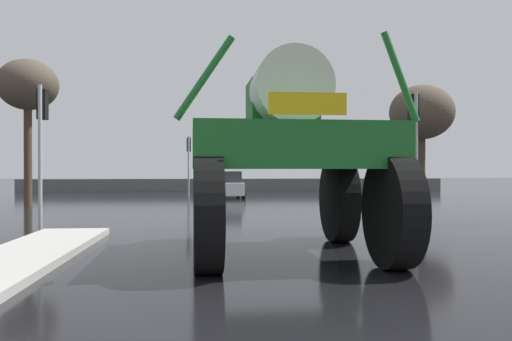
{
  "coord_description": "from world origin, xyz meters",
  "views": [
    {
      "loc": [
        -1.66,
        -3.1,
        1.76
      ],
      "look_at": [
        -0.65,
        8.82,
        1.68
      ],
      "focal_mm": 36.58,
      "sensor_mm": 36.0,
      "label": 1
    }
  ],
  "objects_px": {
    "bare_tree_left": "(28,87)",
    "bare_tree_right": "(422,113)",
    "sedan_ahead": "(226,185)",
    "traffic_signal_near_right": "(414,128)",
    "traffic_signal_near_left": "(42,125)",
    "traffic_signal_far_left": "(189,152)",
    "oversize_sprayer": "(285,157)"
  },
  "relations": [
    {
      "from": "sedan_ahead",
      "to": "bare_tree_left",
      "type": "bearing_deg",
      "value": 120.44
    },
    {
      "from": "traffic_signal_near_left",
      "to": "bare_tree_left",
      "type": "relative_size",
      "value": 0.61
    },
    {
      "from": "oversize_sprayer",
      "to": "traffic_signal_near_left",
      "type": "bearing_deg",
      "value": 51.04
    },
    {
      "from": "bare_tree_left",
      "to": "sedan_ahead",
      "type": "bearing_deg",
      "value": 33.79
    },
    {
      "from": "bare_tree_left",
      "to": "traffic_signal_near_right",
      "type": "bearing_deg",
      "value": -33.08
    },
    {
      "from": "sedan_ahead",
      "to": "bare_tree_right",
      "type": "height_order",
      "value": "bare_tree_right"
    },
    {
      "from": "oversize_sprayer",
      "to": "bare_tree_left",
      "type": "distance_m",
      "value": 17.29
    },
    {
      "from": "sedan_ahead",
      "to": "traffic_signal_near_left",
      "type": "height_order",
      "value": "traffic_signal_near_left"
    },
    {
      "from": "traffic_signal_near_right",
      "to": "traffic_signal_near_left",
      "type": "bearing_deg",
      "value": -180.0
    },
    {
      "from": "bare_tree_left",
      "to": "bare_tree_right",
      "type": "distance_m",
      "value": 20.24
    },
    {
      "from": "traffic_signal_near_right",
      "to": "oversize_sprayer",
      "type": "bearing_deg",
      "value": -134.18
    },
    {
      "from": "traffic_signal_near_left",
      "to": "traffic_signal_near_right",
      "type": "bearing_deg",
      "value": 0.0
    },
    {
      "from": "traffic_signal_far_left",
      "to": "traffic_signal_near_left",
      "type": "bearing_deg",
      "value": -101.32
    },
    {
      "from": "oversize_sprayer",
      "to": "bare_tree_left",
      "type": "bearing_deg",
      "value": 32.82
    },
    {
      "from": "traffic_signal_far_left",
      "to": "oversize_sprayer",
      "type": "bearing_deg",
      "value": -82.34
    },
    {
      "from": "traffic_signal_far_left",
      "to": "bare_tree_left",
      "type": "distance_m",
      "value": 10.43
    },
    {
      "from": "sedan_ahead",
      "to": "traffic_signal_near_right",
      "type": "relative_size",
      "value": 1.05
    },
    {
      "from": "traffic_signal_far_left",
      "to": "bare_tree_left",
      "type": "xyz_separation_m",
      "value": [
        -6.86,
        -7.37,
        2.71
      ]
    },
    {
      "from": "bare_tree_left",
      "to": "traffic_signal_near_left",
      "type": "bearing_deg",
      "value": -69.1
    },
    {
      "from": "traffic_signal_near_left",
      "to": "bare_tree_right",
      "type": "relative_size",
      "value": 0.64
    },
    {
      "from": "bare_tree_right",
      "to": "traffic_signal_near_left",
      "type": "bearing_deg",
      "value": -141.35
    },
    {
      "from": "traffic_signal_far_left",
      "to": "sedan_ahead",
      "type": "bearing_deg",
      "value": -30.13
    },
    {
      "from": "sedan_ahead",
      "to": "traffic_signal_far_left",
      "type": "xyz_separation_m",
      "value": [
        -2.22,
        1.29,
        1.94
      ]
    },
    {
      "from": "traffic_signal_far_left",
      "to": "bare_tree_right",
      "type": "relative_size",
      "value": 0.58
    },
    {
      "from": "traffic_signal_near_left",
      "to": "bare_tree_right",
      "type": "distance_m",
      "value": 20.99
    },
    {
      "from": "traffic_signal_near_left",
      "to": "traffic_signal_near_right",
      "type": "distance_m",
      "value": 10.68
    },
    {
      "from": "traffic_signal_near_left",
      "to": "traffic_signal_far_left",
      "type": "bearing_deg",
      "value": 78.68
    },
    {
      "from": "oversize_sprayer",
      "to": "bare_tree_left",
      "type": "relative_size",
      "value": 0.83
    },
    {
      "from": "oversize_sprayer",
      "to": "traffic_signal_near_right",
      "type": "relative_size",
      "value": 1.37
    },
    {
      "from": "bare_tree_right",
      "to": "traffic_signal_near_right",
      "type": "bearing_deg",
      "value": -113.38
    },
    {
      "from": "oversize_sprayer",
      "to": "bare_tree_right",
      "type": "xyz_separation_m",
      "value": [
        10.14,
        17.69,
        2.8
      ]
    },
    {
      "from": "sedan_ahead",
      "to": "bare_tree_left",
      "type": "distance_m",
      "value": 11.88
    }
  ]
}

